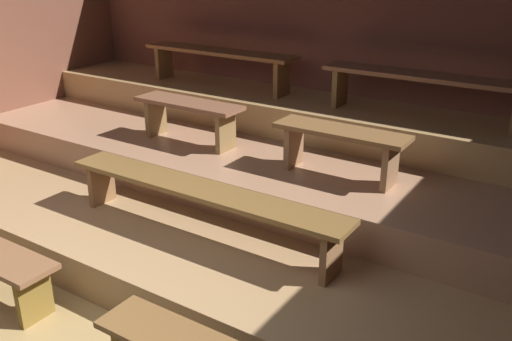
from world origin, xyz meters
The scene contains 10 objects.
ground centered at (0.00, 2.01, -0.04)m, with size 7.15×4.82×0.08m, color #A98853.
wall_back centered at (0.00, 4.05, 1.30)m, with size 7.15×0.06×2.60m, color brown.
platform_lower centered at (0.00, 2.48, 0.15)m, with size 6.35×3.10×0.31m, color tan.
platform_middle centered at (0.00, 3.03, 0.46)m, with size 6.35×1.99×0.31m, color #AA7B5C.
platform_upper centered at (0.00, 3.59, 0.77)m, with size 6.35×0.87×0.31m, color tan.
bench_lower_center centered at (0.11, 1.70, 0.64)m, with size 2.39×0.32×0.40m.
bench_middle_left centered at (-0.77, 2.65, 0.92)m, with size 1.08×0.32×0.40m.
bench_middle_right centered at (0.77, 2.65, 0.92)m, with size 1.08×0.32×0.40m.
bench_upper_left centered at (-1.10, 3.58, 1.25)m, with size 1.81×0.32×0.40m.
bench_upper_right centered at (1.10, 3.58, 1.25)m, with size 1.81×0.32×0.40m.
Camera 1 is at (2.51, -1.23, 2.35)m, focal length 39.42 mm.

